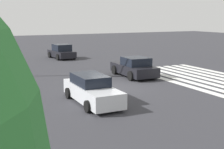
# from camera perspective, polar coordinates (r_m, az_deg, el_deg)

# --- Properties ---
(ground_plane) EXTENTS (120.25, 120.25, 0.00)m
(ground_plane) POSITION_cam_1_polar(r_m,az_deg,el_deg) (20.47, -0.00, -2.38)
(ground_plane) COLOR #333338
(crosswalk_markings) EXTENTS (11.48, 6.30, 0.01)m
(crosswalk_markings) POSITION_cam_1_polar(r_m,az_deg,el_deg) (24.79, 15.87, -0.50)
(crosswalk_markings) COLOR silver
(crosswalk_markings) RESTS_ON ground_plane
(car_0) EXTENTS (4.24, 2.29, 1.58)m
(car_0) POSITION_cam_1_polar(r_m,az_deg,el_deg) (35.05, -9.20, 4.10)
(car_0) COLOR black
(car_0) RESTS_ON ground_plane
(car_1) EXTENTS (4.83, 1.96, 1.51)m
(car_1) POSITION_cam_1_polar(r_m,az_deg,el_deg) (16.78, -3.75, -2.82)
(car_1) COLOR silver
(car_1) RESTS_ON ground_plane
(car_4) EXTENTS (4.59, 2.36, 1.53)m
(car_4) POSITION_cam_1_polar(r_m,az_deg,el_deg) (24.14, 4.08, 1.28)
(car_4) COLOR black
(car_4) RESTS_ON ground_plane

